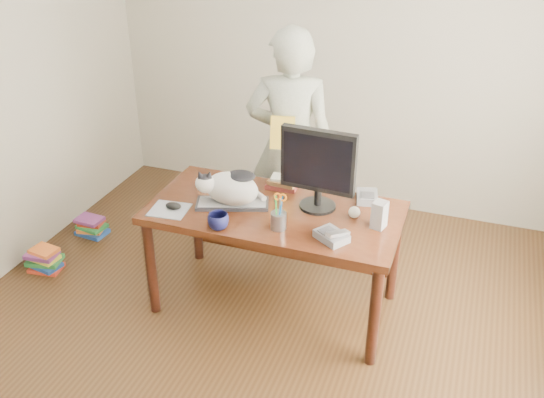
{
  "coord_description": "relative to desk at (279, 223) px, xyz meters",
  "views": [
    {
      "loc": [
        1.11,
        -2.55,
        2.65
      ],
      "look_at": [
        0.0,
        0.55,
        0.85
      ],
      "focal_mm": 40.0,
      "sensor_mm": 36.0,
      "label": 1
    }
  ],
  "objects": [
    {
      "name": "baseball",
      "position": [
        0.5,
        -0.01,
        0.18
      ],
      "size": [
        0.07,
        0.07,
        0.07
      ],
      "rotation": [
        0.0,
        0.0,
        0.43
      ],
      "color": "silver",
      "rests_on": "desk"
    },
    {
      "name": "phone",
      "position": [
        0.44,
        -0.31,
        0.18
      ],
      "size": [
        0.23,
        0.22,
        0.09
      ],
      "rotation": [
        0.0,
        0.0,
        -0.59
      ],
      "color": "slate",
      "rests_on": "desk"
    },
    {
      "name": "book_pile_b",
      "position": [
        -1.72,
        0.27,
        -0.53
      ],
      "size": [
        0.26,
        0.2,
        0.15
      ],
      "color": "#194199",
      "rests_on": "ground"
    },
    {
      "name": "room",
      "position": [
        0.0,
        -0.68,
        0.75
      ],
      "size": [
        4.5,
        4.5,
        4.5
      ],
      "color": "black",
      "rests_on": "ground"
    },
    {
      "name": "speaker",
      "position": [
        0.66,
        -0.07,
        0.23
      ],
      "size": [
        0.1,
        0.1,
        0.17
      ],
      "rotation": [
        0.0,
        0.0,
        -0.26
      ],
      "color": "gray",
      "rests_on": "desk"
    },
    {
      "name": "monitor",
      "position": [
        0.25,
        0.02,
        0.45
      ],
      "size": [
        0.48,
        0.25,
        0.54
      ],
      "rotation": [
        0.0,
        0.0,
        -0.06
      ],
      "color": "black",
      "rests_on": "desk"
    },
    {
      "name": "held_book",
      "position": [
        -0.13,
        0.45,
        0.45
      ],
      "size": [
        0.18,
        0.13,
        0.23
      ],
      "rotation": [
        0.0,
        0.0,
        0.22
      ],
      "color": "yellow",
      "rests_on": "person"
    },
    {
      "name": "mouse",
      "position": [
        -0.61,
        -0.29,
        0.17
      ],
      "size": [
        0.11,
        0.08,
        0.04
      ],
      "rotation": [
        0.0,
        0.0,
        0.1
      ],
      "color": "black",
      "rests_on": "mousepad"
    },
    {
      "name": "calculator",
      "position": [
        0.53,
        0.24,
        0.17
      ],
      "size": [
        0.17,
        0.2,
        0.05
      ],
      "rotation": [
        0.0,
        0.0,
        0.23
      ],
      "color": "slate",
      "rests_on": "desk"
    },
    {
      "name": "book_stack",
      "position": [
        -0.05,
        0.23,
        0.18
      ],
      "size": [
        0.22,
        0.17,
        0.08
      ],
      "rotation": [
        0.0,
        0.0,
        -0.01
      ],
      "color": "#4E1814",
      "rests_on": "desk"
    },
    {
      "name": "mousepad",
      "position": [
        -0.63,
        -0.31,
        0.15
      ],
      "size": [
        0.25,
        0.24,
        0.01
      ],
      "rotation": [
        0.0,
        0.0,
        0.1
      ],
      "color": "silver",
      "rests_on": "desk"
    },
    {
      "name": "coffee_mug",
      "position": [
        -0.24,
        -0.41,
        0.2
      ],
      "size": [
        0.16,
        0.16,
        0.1
      ],
      "primitive_type": "imported",
      "rotation": [
        0.0,
        0.0,
        0.34
      ],
      "color": "black",
      "rests_on": "desk"
    },
    {
      "name": "cat",
      "position": [
        -0.29,
        -0.13,
        0.28
      ],
      "size": [
        0.44,
        0.32,
        0.26
      ],
      "rotation": [
        0.0,
        0.0,
        0.33
      ],
      "color": "white",
      "rests_on": "keyboard"
    },
    {
      "name": "pen_cup",
      "position": [
        0.1,
        -0.29,
        0.21
      ],
      "size": [
        0.1,
        0.1,
        0.24
      ],
      "rotation": [
        0.0,
        0.0,
        0.02
      ],
      "color": "gray",
      "rests_on": "desk"
    },
    {
      "name": "desk",
      "position": [
        0.0,
        0.0,
        0.0
      ],
      "size": [
        1.6,
        0.8,
        0.75
      ],
      "color": "black",
      "rests_on": "ground"
    },
    {
      "name": "keyboard",
      "position": [
        -0.27,
        -0.12,
        0.16
      ],
      "size": [
        0.49,
        0.32,
        0.03
      ],
      "rotation": [
        0.0,
        0.0,
        0.33
      ],
      "color": "black",
      "rests_on": "desk"
    },
    {
      "name": "book_pile_a",
      "position": [
        -1.75,
        -0.28,
        -0.51
      ],
      "size": [
        0.27,
        0.22,
        0.18
      ],
      "color": "#AA2A18",
      "rests_on": "ground"
    },
    {
      "name": "person",
      "position": [
        -0.13,
        0.62,
        0.28
      ],
      "size": [
        0.72,
        0.55,
        1.76
      ],
      "primitive_type": "imported",
      "rotation": [
        0.0,
        0.0,
        3.36
      ],
      "color": "silver",
      "rests_on": "ground"
    }
  ]
}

